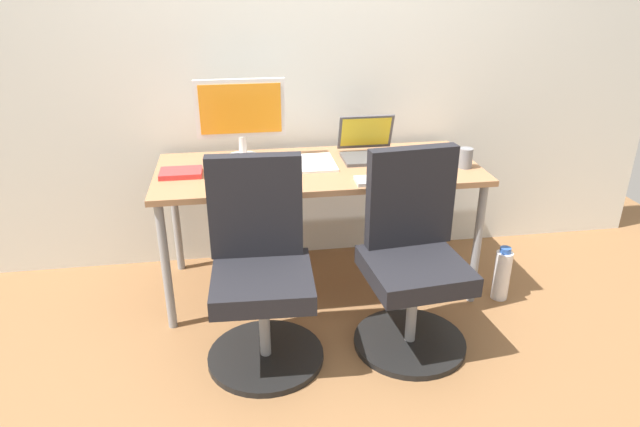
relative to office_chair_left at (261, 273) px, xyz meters
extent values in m
plane|color=brown|center=(0.35, 0.57, -0.42)|extent=(5.28, 5.28, 0.00)
cube|color=silver|center=(0.35, 1.01, 0.88)|extent=(4.40, 0.04, 2.60)
cube|color=#996B47|center=(0.35, 0.57, 0.28)|extent=(1.70, 0.71, 0.03)
cylinder|color=gray|center=(-0.45, 0.27, -0.08)|extent=(0.04, 0.04, 0.68)
cylinder|color=gray|center=(1.15, 0.27, -0.08)|extent=(0.04, 0.04, 0.68)
cylinder|color=gray|center=(-0.45, 0.88, -0.08)|extent=(0.04, 0.04, 0.68)
cylinder|color=gray|center=(1.15, 0.88, -0.08)|extent=(0.04, 0.04, 0.68)
cylinder|color=black|center=(0.00, -0.06, -0.41)|extent=(0.54, 0.54, 0.03)
cylinder|color=gray|center=(0.00, -0.06, -0.22)|extent=(0.05, 0.05, 0.34)
cube|color=black|center=(0.00, -0.06, -0.01)|extent=(0.46, 0.46, 0.09)
cube|color=black|center=(-0.01, 0.12, 0.28)|extent=(0.42, 0.09, 0.48)
cylinder|color=black|center=(0.70, -0.06, -0.41)|extent=(0.54, 0.54, 0.03)
cylinder|color=gray|center=(0.70, -0.06, -0.22)|extent=(0.05, 0.05, 0.34)
cube|color=black|center=(0.70, -0.06, -0.01)|extent=(0.48, 0.48, 0.09)
cube|color=black|center=(0.72, 0.12, 0.28)|extent=(0.42, 0.11, 0.48)
cylinder|color=white|center=(1.32, 0.27, -0.28)|extent=(0.09, 0.09, 0.28)
cylinder|color=#2D59B2|center=(1.32, 0.27, -0.13)|extent=(0.06, 0.06, 0.03)
cylinder|color=silver|center=(-0.04, 0.79, 0.30)|extent=(0.18, 0.18, 0.01)
cylinder|color=silver|center=(-0.04, 0.79, 0.36)|extent=(0.04, 0.04, 0.11)
cube|color=silver|center=(-0.04, 0.79, 0.57)|extent=(0.48, 0.03, 0.31)
cube|color=orange|center=(-0.04, 0.77, 0.57)|extent=(0.43, 0.00, 0.26)
cube|color=#4C4C51|center=(0.65, 0.64, 0.30)|extent=(0.31, 0.22, 0.02)
cube|color=#4C4C51|center=(0.65, 0.79, 0.41)|extent=(0.31, 0.08, 0.20)
cube|color=yellow|center=(0.65, 0.78, 0.41)|extent=(0.28, 0.06, 0.17)
cube|color=#2D2D2D|center=(-0.02, 0.50, 0.30)|extent=(0.34, 0.12, 0.02)
cube|color=#B7B7B7|center=(0.66, 0.30, 0.30)|extent=(0.34, 0.12, 0.02)
ellipsoid|color=silver|center=(0.12, 0.32, 0.31)|extent=(0.06, 0.10, 0.03)
ellipsoid|color=silver|center=(1.00, 0.73, 0.31)|extent=(0.06, 0.10, 0.03)
cylinder|color=yellow|center=(-0.15, 0.31, 0.34)|extent=(0.08, 0.08, 0.09)
cylinder|color=slate|center=(1.11, 0.44, 0.34)|extent=(0.07, 0.07, 0.10)
cube|color=red|center=(-0.36, 0.55, 0.30)|extent=(0.21, 0.15, 0.03)
cube|color=white|center=(0.34, 0.62, 0.30)|extent=(0.21, 0.30, 0.01)
camera|label=1|loc=(-0.08, -2.20, 1.26)|focal=31.39mm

